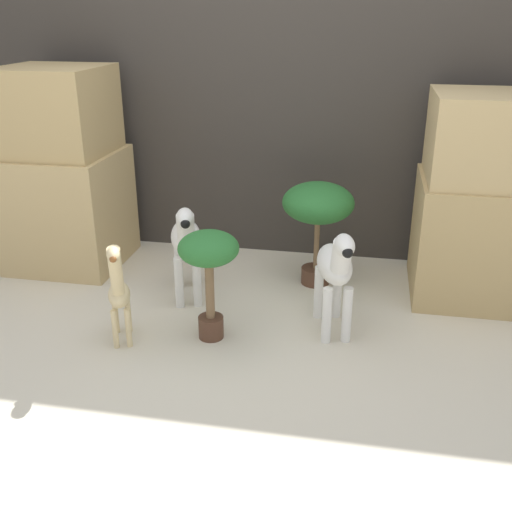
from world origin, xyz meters
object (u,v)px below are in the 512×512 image
Objects in this scene: giraffe_figurine at (118,290)px; potted_palm_front at (209,259)px; zebra_right at (336,269)px; zebra_left at (186,241)px; potted_palm_back at (318,208)px.

potted_palm_front is at bearing 18.78° from giraffe_figurine.
zebra_right is 1.00× the size of zebra_left.
giraffe_figurine is 1.24m from potted_palm_back.
giraffe_figurine is 0.45m from potted_palm_front.
zebra_left is 1.05× the size of giraffe_figurine.
potted_palm_front is 0.86m from potted_palm_back.
zebra_left is at bearing -153.29° from potted_palm_back.
zebra_right is at bearing 16.94° from giraffe_figurine.
giraffe_figurine is (-1.00, -0.31, -0.06)m from zebra_right.
potted_palm_back is at bearing 26.71° from zebra_left.
potted_palm_back is (0.86, 0.87, 0.18)m from giraffe_figurine.
zebra_right is 1.05m from giraffe_figurine.
potted_palm_back is at bearing 45.51° from giraffe_figurine.
giraffe_figurine is at bearing -108.31° from zebra_left.
zebra_left is 0.56m from giraffe_figurine.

